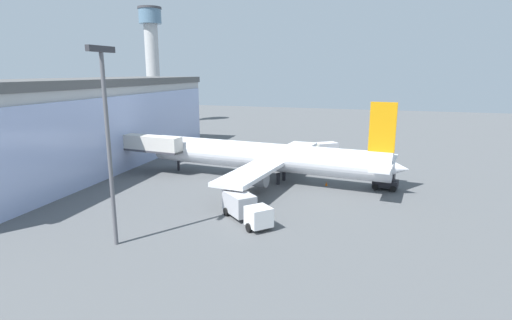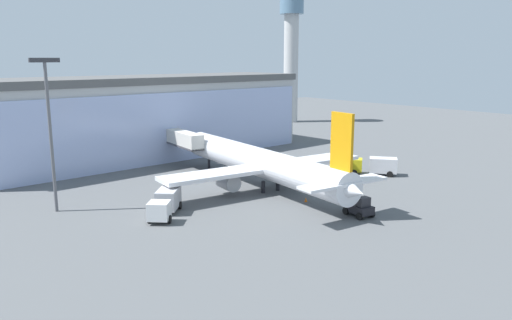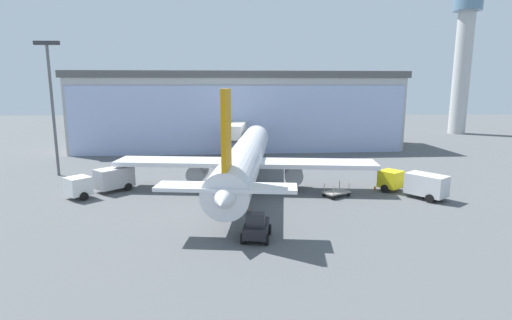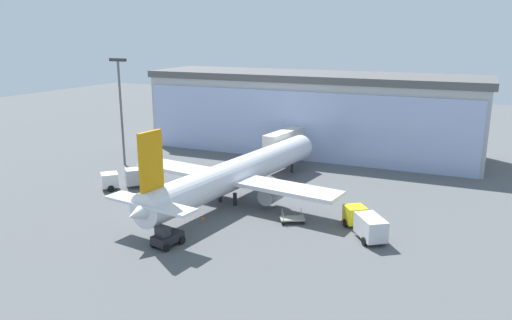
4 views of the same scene
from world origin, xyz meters
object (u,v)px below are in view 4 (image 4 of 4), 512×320
at_px(baggage_cart, 292,219).
at_px(safety_cone_nose, 203,218).
at_px(apron_light_mast, 121,102).
at_px(pushback_tug, 167,237).
at_px(catering_truck, 130,177).
at_px(airplane, 237,174).
at_px(jet_bridge, 290,137).
at_px(fuel_truck, 365,223).
at_px(safety_cone_wingtip, 342,220).

height_order(baggage_cart, safety_cone_nose, baggage_cart).
bearing_deg(apron_light_mast, pushback_tug, -42.07).
bearing_deg(catering_truck, airplane, 140.90).
bearing_deg(airplane, jet_bridge, 8.57).
distance_m(fuel_truck, baggage_cart, 8.52).
bearing_deg(safety_cone_wingtip, baggage_cart, -151.67).
distance_m(apron_light_mast, safety_cone_nose, 31.08).
bearing_deg(apron_light_mast, jet_bridge, 28.85).
bearing_deg(jet_bridge, pushback_tug, -171.58).
relative_size(apron_light_mast, baggage_cart, 5.38).
distance_m(airplane, pushback_tug, 16.49).
distance_m(pushback_tug, safety_cone_nose, 7.87).
distance_m(airplane, catering_truck, 16.18).
bearing_deg(apron_light_mast, fuel_truck, -14.83).
bearing_deg(baggage_cart, fuel_truck, 149.28).
bearing_deg(fuel_truck, pushback_tug, 85.50).
bearing_deg(safety_cone_wingtip, jet_bridge, 125.89).
xyz_separation_m(catering_truck, safety_cone_wingtip, (30.80, 0.50, -1.19)).
bearing_deg(fuel_truck, catering_truck, 47.93).
relative_size(jet_bridge, fuel_truck, 1.99).
bearing_deg(catering_truck, jet_bridge, -170.95).
relative_size(catering_truck, baggage_cart, 2.13).
distance_m(airplane, safety_cone_nose, 9.06).
relative_size(jet_bridge, baggage_cart, 4.37).
xyz_separation_m(airplane, safety_cone_wingtip, (14.91, -1.78, -3.21)).
height_order(airplane, catering_truck, airplane).
height_order(airplane, fuel_truck, airplane).
xyz_separation_m(airplane, safety_cone_nose, (0.06, -8.47, -3.21)).
bearing_deg(baggage_cart, pushback_tug, 21.57).
bearing_deg(pushback_tug, safety_cone_wingtip, -36.15).
distance_m(baggage_cart, pushback_tug, 14.85).
distance_m(safety_cone_nose, safety_cone_wingtip, 16.28).
relative_size(jet_bridge, catering_truck, 2.05).
xyz_separation_m(jet_bridge, safety_cone_nose, (1.01, -28.61, -4.17)).
height_order(fuel_truck, safety_cone_wingtip, fuel_truck).
distance_m(jet_bridge, fuel_truck, 31.42).
bearing_deg(baggage_cart, safety_cone_nose, -8.72).
bearing_deg(baggage_cart, catering_truck, -35.74).
height_order(baggage_cart, pushback_tug, pushback_tug).
bearing_deg(apron_light_mast, safety_cone_wingtip, -12.28).
bearing_deg(baggage_cart, jet_bridge, -97.20).
distance_m(jet_bridge, safety_cone_wingtip, 27.38).
xyz_separation_m(catering_truck, baggage_cart, (25.68, -2.26, -0.97)).
bearing_deg(baggage_cart, apron_light_mast, -48.93).
distance_m(fuel_truck, safety_cone_wingtip, 4.50).
height_order(apron_light_mast, safety_cone_nose, apron_light_mast).
bearing_deg(apron_light_mast, safety_cone_nose, -31.54).
xyz_separation_m(jet_bridge, apron_light_mast, (-24.03, -13.24, 5.95)).
distance_m(catering_truck, pushback_tug, 21.72).
bearing_deg(catering_truck, fuel_truck, 128.93).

